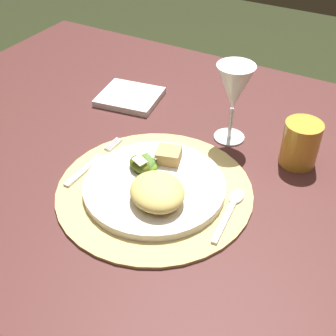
{
  "coord_description": "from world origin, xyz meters",
  "views": [
    {
      "loc": [
        0.27,
        -0.63,
        1.27
      ],
      "look_at": [
        -0.05,
        -0.07,
        0.74
      ],
      "focal_mm": 47.95,
      "sensor_mm": 36.0,
      "label": 1
    }
  ],
  "objects_px": {
    "spoon": "(232,206)",
    "wine_glass": "(232,89)",
    "amber_tumbler": "(300,144)",
    "dining_table": "(204,207)",
    "fork": "(92,163)",
    "napkin": "(130,97)",
    "dinner_plate": "(154,186)"
  },
  "relations": [
    {
      "from": "dinner_plate",
      "to": "napkin",
      "type": "distance_m",
      "value": 0.34
    },
    {
      "from": "dinner_plate",
      "to": "napkin",
      "type": "xyz_separation_m",
      "value": [
        -0.22,
        0.25,
        -0.01
      ]
    },
    {
      "from": "wine_glass",
      "to": "amber_tumbler",
      "type": "bearing_deg",
      "value": -4.3
    },
    {
      "from": "spoon",
      "to": "wine_glass",
      "type": "distance_m",
      "value": 0.24
    },
    {
      "from": "dining_table",
      "to": "dinner_plate",
      "type": "relative_size",
      "value": 5.77
    },
    {
      "from": "amber_tumbler",
      "to": "dining_table",
      "type": "bearing_deg",
      "value": -146.94
    },
    {
      "from": "amber_tumbler",
      "to": "wine_glass",
      "type": "bearing_deg",
      "value": 175.7
    },
    {
      "from": "fork",
      "to": "napkin",
      "type": "height_order",
      "value": "napkin"
    },
    {
      "from": "fork",
      "to": "dinner_plate",
      "type": "bearing_deg",
      "value": -0.99
    },
    {
      "from": "dinner_plate",
      "to": "fork",
      "type": "xyz_separation_m",
      "value": [
        -0.14,
        0.0,
        -0.0
      ]
    },
    {
      "from": "dining_table",
      "to": "wine_glass",
      "type": "relative_size",
      "value": 8.89
    },
    {
      "from": "fork",
      "to": "napkin",
      "type": "xyz_separation_m",
      "value": [
        -0.08,
        0.25,
        -0.0
      ]
    },
    {
      "from": "dinner_plate",
      "to": "napkin",
      "type": "height_order",
      "value": "dinner_plate"
    },
    {
      "from": "wine_glass",
      "to": "spoon",
      "type": "bearing_deg",
      "value": -64.38
    },
    {
      "from": "fork",
      "to": "spoon",
      "type": "height_order",
      "value": "spoon"
    },
    {
      "from": "fork",
      "to": "amber_tumbler",
      "type": "height_order",
      "value": "amber_tumbler"
    },
    {
      "from": "fork",
      "to": "spoon",
      "type": "relative_size",
      "value": 1.22
    },
    {
      "from": "dinner_plate",
      "to": "fork",
      "type": "height_order",
      "value": "dinner_plate"
    },
    {
      "from": "dining_table",
      "to": "amber_tumbler",
      "type": "relative_size",
      "value": 16.45
    },
    {
      "from": "dining_table",
      "to": "fork",
      "type": "height_order",
      "value": "fork"
    },
    {
      "from": "dining_table",
      "to": "spoon",
      "type": "xyz_separation_m",
      "value": [
        0.09,
        -0.09,
        0.12
      ]
    },
    {
      "from": "fork",
      "to": "napkin",
      "type": "bearing_deg",
      "value": 106.88
    },
    {
      "from": "dinner_plate",
      "to": "spoon",
      "type": "xyz_separation_m",
      "value": [
        0.14,
        0.03,
        -0.0
      ]
    },
    {
      "from": "fork",
      "to": "napkin",
      "type": "relative_size",
      "value": 1.24
    },
    {
      "from": "napkin",
      "to": "amber_tumbler",
      "type": "xyz_separation_m",
      "value": [
        0.42,
        -0.04,
        0.04
      ]
    },
    {
      "from": "dinner_plate",
      "to": "wine_glass",
      "type": "xyz_separation_m",
      "value": [
        0.05,
        0.22,
        0.1
      ]
    },
    {
      "from": "dining_table",
      "to": "wine_glass",
      "type": "distance_m",
      "value": 0.25
    },
    {
      "from": "dinner_plate",
      "to": "dining_table",
      "type": "bearing_deg",
      "value": 66.37
    },
    {
      "from": "amber_tumbler",
      "to": "spoon",
      "type": "bearing_deg",
      "value": -107.42
    },
    {
      "from": "wine_glass",
      "to": "dinner_plate",
      "type": "bearing_deg",
      "value": -101.54
    },
    {
      "from": "spoon",
      "to": "dining_table",
      "type": "bearing_deg",
      "value": 135.17
    },
    {
      "from": "amber_tumbler",
      "to": "napkin",
      "type": "bearing_deg",
      "value": 174.29
    }
  ]
}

